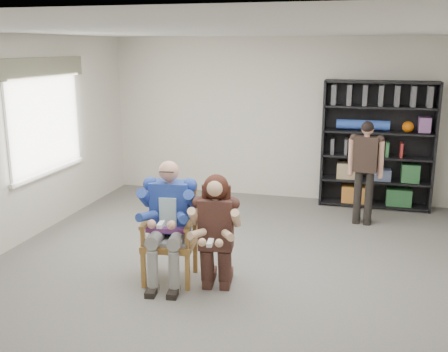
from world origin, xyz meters
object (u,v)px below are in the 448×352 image
(armchair, at_px, (170,235))
(standing_man, at_px, (365,174))
(seated_man, at_px, (169,222))
(bookshelf, at_px, (377,145))
(kneeling_woman, at_px, (216,235))

(armchair, bearing_deg, standing_man, 43.05)
(armchair, xyz_separation_m, standing_man, (2.12, 2.60, 0.25))
(armchair, bearing_deg, seated_man, 0.00)
(armchair, height_order, bookshelf, bookshelf)
(armchair, distance_m, kneeling_woman, 0.60)
(bookshelf, bearing_deg, kneeling_woman, -114.94)
(armchair, xyz_separation_m, kneeling_woman, (0.58, -0.12, 0.10))
(seated_man, xyz_separation_m, bookshelf, (2.30, 3.58, 0.34))
(seated_man, relative_size, kneeling_woman, 1.09)
(armchair, relative_size, seated_man, 0.77)
(armchair, relative_size, bookshelf, 0.52)
(bookshelf, xyz_separation_m, standing_man, (-0.18, -0.99, -0.26))
(kneeling_woman, relative_size, standing_man, 0.82)
(seated_man, height_order, kneeling_woman, seated_man)
(seated_man, relative_size, standing_man, 0.89)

